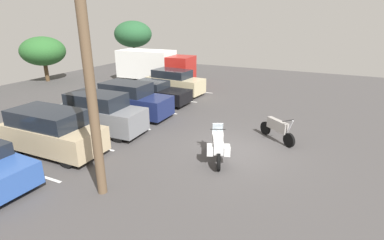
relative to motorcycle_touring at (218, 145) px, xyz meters
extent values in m
cube|color=#423F3F|center=(1.17, -0.32, -0.69)|extent=(44.00, 44.00, 0.10)
cylinder|color=black|center=(0.66, 0.28, -0.31)|extent=(0.65, 0.37, 0.66)
cylinder|color=black|center=(-0.81, -0.35, -0.31)|extent=(0.65, 0.37, 0.66)
cube|color=white|center=(-0.07, -0.03, 0.09)|extent=(1.25, 0.82, 0.43)
cylinder|color=#B2B2B7|center=(0.55, 0.24, 0.11)|extent=(0.50, 0.26, 1.13)
cylinder|color=black|center=(0.48, 0.20, 0.49)|extent=(0.28, 0.58, 0.04)
cube|color=white|center=(0.57, 0.24, 0.13)|extent=(0.58, 0.59, 0.39)
cube|color=#B2C1CC|center=(0.62, 0.26, 0.53)|extent=(0.32, 0.47, 0.39)
cube|color=white|center=(-0.53, 0.13, -0.01)|extent=(0.50, 0.39, 0.36)
cube|color=white|center=(-0.28, -0.48, -0.01)|extent=(0.50, 0.39, 0.36)
cylinder|color=black|center=(2.54, -2.42, -0.31)|extent=(0.50, 0.58, 0.65)
cylinder|color=black|center=(3.60, -1.14, -0.31)|extent=(0.50, 0.58, 0.65)
cube|color=gray|center=(3.07, -1.78, 0.12)|extent=(0.98, 1.12, 0.50)
cylinder|color=#B2B2B7|center=(2.62, -2.33, 0.10)|extent=(0.38, 0.44, 1.12)
cylinder|color=black|center=(2.67, -2.27, 0.55)|extent=(0.50, 0.42, 0.04)
cube|color=silver|center=(-4.08, 6.68, -0.63)|extent=(0.12, 4.63, 0.01)
cube|color=silver|center=(-1.22, 6.68, -0.63)|extent=(0.12, 4.63, 0.01)
cube|color=silver|center=(1.64, 6.68, -0.63)|extent=(0.12, 4.63, 0.01)
cube|color=silver|center=(4.50, 6.68, -0.63)|extent=(0.12, 4.63, 0.01)
cube|color=silver|center=(7.36, 6.68, -0.63)|extent=(0.12, 4.63, 0.01)
cube|color=silver|center=(10.22, 6.68, -0.63)|extent=(0.12, 4.63, 0.01)
cylinder|color=black|center=(-4.63, 5.23, -0.31)|extent=(0.24, 0.67, 0.66)
cube|color=tan|center=(-2.41, 6.53, 0.09)|extent=(1.95, 4.52, 1.00)
cube|color=black|center=(-2.41, 6.77, 0.92)|extent=(1.77, 3.16, 0.66)
cylinder|color=black|center=(-1.58, 5.03, -0.29)|extent=(0.24, 0.70, 0.69)
cylinder|color=black|center=(-3.17, 5.00, -0.29)|extent=(0.24, 0.70, 0.69)
cylinder|color=black|center=(-1.65, 8.07, -0.29)|extent=(0.24, 0.70, 0.69)
cylinder|color=black|center=(-3.23, 8.04, -0.29)|extent=(0.24, 0.70, 0.69)
cube|color=slate|center=(0.33, 6.37, 0.13)|extent=(1.92, 4.57, 1.10)
cube|color=black|center=(0.32, 6.59, 1.02)|extent=(1.72, 2.86, 0.68)
cylinder|color=black|center=(1.13, 4.87, -0.30)|extent=(0.25, 0.68, 0.67)
cylinder|color=black|center=(-0.36, 4.82, -0.30)|extent=(0.25, 0.68, 0.67)
cylinder|color=black|center=(1.02, 7.93, -0.30)|extent=(0.25, 0.68, 0.67)
cylinder|color=black|center=(-0.48, 7.88, -0.30)|extent=(0.25, 0.68, 0.67)
cube|color=navy|center=(3.10, 6.57, 0.10)|extent=(1.90, 4.65, 1.07)
cube|color=black|center=(3.10, 6.93, 0.98)|extent=(1.74, 2.72, 0.69)
cylinder|color=black|center=(3.92, 5.00, -0.33)|extent=(0.22, 0.62, 0.62)
cylinder|color=black|center=(2.30, 4.99, -0.33)|extent=(0.22, 0.62, 0.62)
cylinder|color=black|center=(3.90, 8.15, -0.33)|extent=(0.22, 0.62, 0.62)
cylinder|color=black|center=(2.28, 8.14, -0.33)|extent=(0.22, 0.62, 0.62)
cube|color=black|center=(6.09, 6.78, -0.03)|extent=(1.92, 4.64, 0.79)
cube|color=black|center=(6.10, 7.23, 0.60)|extent=(1.71, 2.14, 0.46)
cylinder|color=black|center=(6.81, 5.19, -0.31)|extent=(0.24, 0.67, 0.66)
cylinder|color=black|center=(5.28, 5.24, -0.31)|extent=(0.24, 0.67, 0.66)
cylinder|color=black|center=(6.89, 8.32, -0.31)|extent=(0.24, 0.67, 0.66)
cylinder|color=black|center=(5.36, 8.36, -0.31)|extent=(0.24, 0.67, 0.66)
cube|color=#C1B289|center=(8.78, 6.80, 0.08)|extent=(2.11, 4.42, 1.05)
cube|color=black|center=(8.80, 7.10, 0.89)|extent=(1.85, 2.83, 0.57)
cylinder|color=black|center=(9.42, 5.29, -0.33)|extent=(0.27, 0.63, 0.61)
cylinder|color=black|center=(7.90, 5.41, -0.33)|extent=(0.27, 0.63, 0.61)
cylinder|color=black|center=(9.65, 8.20, -0.33)|extent=(0.27, 0.63, 0.61)
cylinder|color=black|center=(8.13, 8.32, -0.33)|extent=(0.27, 0.63, 0.61)
cube|color=#A51E19|center=(12.11, 8.09, 0.73)|extent=(2.51, 2.05, 2.02)
cube|color=white|center=(11.92, 11.52, 0.92)|extent=(2.68, 5.07, 2.39)
cylinder|color=black|center=(13.13, 8.22, -0.19)|extent=(0.35, 0.92, 0.90)
cylinder|color=black|center=(11.09, 8.10, -0.19)|extent=(0.35, 0.92, 0.90)
cylinder|color=black|center=(12.88, 12.67, -0.19)|extent=(0.35, 0.92, 0.90)
cylinder|color=black|center=(10.84, 12.56, -0.19)|extent=(0.35, 0.92, 0.90)
cylinder|color=brown|center=(-3.89, 2.60, 4.08)|extent=(0.30, 0.30, 9.43)
cylinder|color=#4C3823|center=(7.85, 19.65, 0.08)|extent=(0.35, 0.35, 1.43)
ellipsoid|color=#285B28|center=(7.85, 19.65, 2.05)|extent=(3.80, 3.80, 2.52)
cylinder|color=#4C3823|center=(21.04, 19.61, 0.31)|extent=(0.26, 0.26, 1.90)
ellipsoid|color=#23512D|center=(21.04, 19.61, 2.88)|extent=(4.67, 4.67, 3.25)
camera|label=1|loc=(-10.14, -3.74, 4.87)|focal=27.29mm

